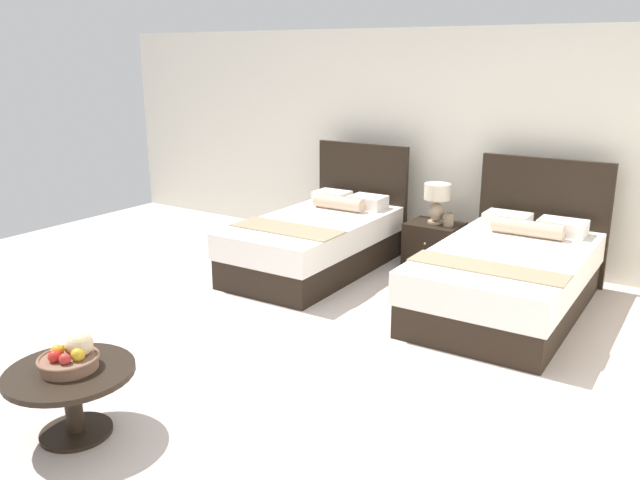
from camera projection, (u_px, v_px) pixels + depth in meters
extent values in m
cube|color=beige|center=(300.00, 356.00, 5.04)|extent=(9.98, 9.86, 0.02)
cube|color=white|center=(462.00, 146.00, 7.20)|extent=(9.98, 0.12, 2.52)
cube|color=black|center=(314.00, 257.00, 6.93)|extent=(1.10, 2.04, 0.31)
cube|color=white|center=(314.00, 231.00, 6.85)|extent=(1.14, 2.08, 0.26)
cube|color=black|center=(362.00, 197.00, 7.64)|extent=(1.15, 0.08, 1.25)
cube|color=white|center=(332.00, 197.00, 7.52)|extent=(0.39, 0.31, 0.14)
cube|color=white|center=(368.00, 202.00, 7.28)|extent=(0.39, 0.31, 0.14)
cylinder|color=#D2AE92|center=(339.00, 203.00, 7.21)|extent=(0.59, 0.16, 0.15)
cube|color=gray|center=(287.00, 229.00, 6.42)|extent=(1.13, 0.44, 0.01)
cube|color=black|center=(505.00, 296.00, 5.83)|extent=(1.24, 2.15, 0.30)
cube|color=white|center=(507.00, 266.00, 5.75)|extent=(1.28, 2.19, 0.28)
cube|color=black|center=(542.00, 219.00, 6.59)|extent=(1.29, 0.08, 1.25)
cube|color=white|center=(507.00, 220.00, 6.48)|extent=(0.44, 0.31, 0.14)
cube|color=white|center=(562.00, 227.00, 6.21)|extent=(0.44, 0.31, 0.14)
cylinder|color=#D2AE92|center=(527.00, 228.00, 6.15)|extent=(0.67, 0.16, 0.15)
cube|color=gray|center=(487.00, 268.00, 5.24)|extent=(1.27, 0.36, 0.01)
cube|color=black|center=(434.00, 245.00, 7.07)|extent=(0.56, 0.46, 0.48)
sphere|color=tan|center=(425.00, 244.00, 6.85)|extent=(0.02, 0.02, 0.02)
cylinder|color=tan|center=(436.00, 222.00, 7.01)|extent=(0.18, 0.18, 0.02)
ellipsoid|color=tan|center=(436.00, 212.00, 6.98)|extent=(0.16, 0.16, 0.20)
cylinder|color=#99844C|center=(437.00, 201.00, 6.95)|extent=(0.02, 0.02, 0.04)
cylinder|color=beige|center=(437.00, 191.00, 6.92)|extent=(0.28, 0.28, 0.17)
cylinder|color=gray|center=(449.00, 220.00, 6.86)|extent=(0.11, 0.11, 0.13)
torus|color=gray|center=(449.00, 213.00, 6.84)|extent=(0.10, 0.10, 0.01)
cylinder|color=black|center=(77.00, 432.00, 3.99)|extent=(0.43, 0.43, 0.02)
cylinder|color=black|center=(73.00, 405.00, 3.94)|extent=(0.10, 0.10, 0.39)
cylinder|color=black|center=(70.00, 373.00, 3.88)|extent=(0.76, 0.76, 0.04)
cylinder|color=brown|center=(69.00, 363.00, 3.88)|extent=(0.34, 0.34, 0.07)
torus|color=brown|center=(68.00, 358.00, 3.87)|extent=(0.36, 0.36, 0.02)
sphere|color=orange|center=(57.00, 351.00, 3.89)|extent=(0.08, 0.08, 0.08)
sphere|color=red|center=(54.00, 357.00, 3.81)|extent=(0.08, 0.08, 0.08)
sphere|color=#B92F2D|center=(65.00, 359.00, 3.79)|extent=(0.07, 0.07, 0.07)
sphere|color=gold|center=(78.00, 355.00, 3.83)|extent=(0.08, 0.08, 0.08)
sphere|color=beige|center=(80.00, 344.00, 3.90)|extent=(0.16, 0.16, 0.16)
sphere|color=gold|center=(70.00, 348.00, 3.93)|extent=(0.07, 0.07, 0.07)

